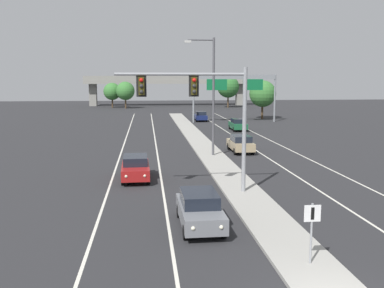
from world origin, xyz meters
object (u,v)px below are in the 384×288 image
at_px(median_sign_post, 312,225).
at_px(street_lamp_median, 211,90).
at_px(car_oncoming_red, 135,167).
at_px(tree_far_right_c, 228,87).
at_px(highway_sign_gantry, 235,83).
at_px(tree_far_left_b, 112,91).
at_px(overhead_signal_mast, 204,103).
at_px(car_receding_navy, 201,116).
at_px(tree_far_left_a, 125,91).
at_px(car_receding_green, 238,124).
at_px(car_oncoming_grey, 200,209).
at_px(tree_far_right_b, 263,94).
at_px(car_receding_tan, 241,143).

xyz_separation_m(median_sign_post, street_lamp_median, (-0.23, 22.60, 4.21)).
relative_size(car_oncoming_red, tree_far_right_c, 0.59).
relative_size(highway_sign_gantry, tree_far_left_b, 2.22).
bearing_deg(street_lamp_median, overhead_signal_mast, -100.21).
height_order(car_receding_navy, tree_far_left_a, tree_far_left_a).
distance_m(car_receding_green, tree_far_left_b, 53.73).
relative_size(street_lamp_median, car_oncoming_grey, 2.23).
height_order(car_receding_navy, tree_far_right_b, tree_far_right_b).
distance_m(car_receding_green, car_receding_navy, 14.10).
height_order(car_oncoming_red, tree_far_left_a, tree_far_left_a).
relative_size(car_oncoming_red, tree_far_right_b, 0.68).
bearing_deg(tree_far_right_c, highway_sign_gantry, -99.23).
bearing_deg(tree_far_right_b, car_oncoming_red, -115.22).
relative_size(tree_far_right_b, tree_far_left_a, 1.05).
bearing_deg(tree_far_right_b, street_lamp_median, -111.84).
bearing_deg(tree_far_left_a, car_receding_navy, -67.70).
bearing_deg(overhead_signal_mast, tree_far_left_b, 97.96).
bearing_deg(tree_far_right_b, highway_sign_gantry, -137.95).
bearing_deg(tree_far_right_b, car_receding_navy, -165.59).
distance_m(overhead_signal_mast, tree_far_left_a, 78.85).
distance_m(car_receding_tan, tree_far_right_c, 65.62).
bearing_deg(car_oncoming_grey, street_lamp_median, 79.95).
distance_m(tree_far_right_b, tree_far_left_a, 39.04).
bearing_deg(car_receding_tan, overhead_signal_mast, -110.25).
bearing_deg(car_oncoming_red, car_receding_tan, 47.08).
xyz_separation_m(car_receding_green, tree_far_right_b, (7.78, 16.56, 3.48)).
bearing_deg(car_receding_green, overhead_signal_mast, -105.51).
bearing_deg(car_receding_navy, car_receding_tan, -90.28).
distance_m(car_receding_navy, tree_far_right_b, 11.91).
relative_size(car_oncoming_red, car_receding_green, 1.00).
distance_m(car_oncoming_grey, tree_far_left_a, 84.22).
bearing_deg(overhead_signal_mast, car_oncoming_grey, -99.69).
relative_size(median_sign_post, tree_far_left_a, 0.35).
distance_m(car_receding_navy, tree_far_left_a, 35.96).
bearing_deg(car_receding_green, car_receding_tan, -101.29).
xyz_separation_m(median_sign_post, tree_far_right_b, (14.07, 58.28, 2.71)).
xyz_separation_m(car_receding_navy, highway_sign_gantry, (5.05, -2.56, 5.34)).
bearing_deg(highway_sign_gantry, median_sign_post, -98.70).
relative_size(car_oncoming_red, tree_far_left_b, 0.75).
relative_size(car_oncoming_red, highway_sign_gantry, 0.34).
relative_size(overhead_signal_mast, street_lamp_median, 0.74).
bearing_deg(tree_far_right_c, tree_far_left_b, 175.44).
distance_m(street_lamp_median, car_receding_navy, 33.38).
relative_size(car_oncoming_grey, tree_far_left_a, 0.72).
xyz_separation_m(overhead_signal_mast, tree_far_right_b, (16.54, 48.12, -1.02)).
bearing_deg(tree_far_right_c, tree_far_right_b, -89.86).
distance_m(car_receding_green, highway_sign_gantry, 12.50).
height_order(overhead_signal_mast, street_lamp_median, street_lamp_median).
xyz_separation_m(median_sign_post, car_oncoming_red, (-6.52, 14.56, -0.77)).
height_order(car_receding_tan, car_receding_green, same).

